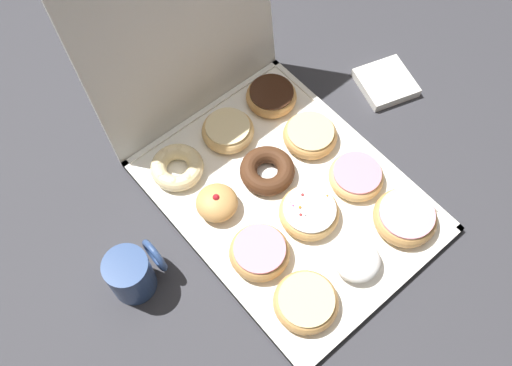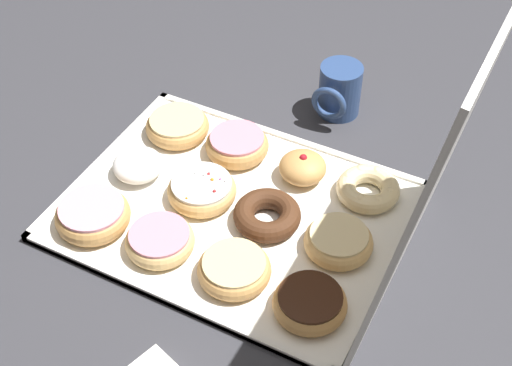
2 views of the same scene
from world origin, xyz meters
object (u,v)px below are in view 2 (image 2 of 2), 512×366
glazed_ring_donut_0 (177,126)px  coffee_mug (339,90)px  pink_frosted_donut_5 (160,240)px  glazed_ring_donut_10 (337,243)px  donut_box (234,212)px  chocolate_frosted_donut_11 (310,303)px  sprinkle_donut_4 (203,188)px  pink_frosted_donut_2 (93,215)px  pink_frosted_donut_3 (237,145)px  chocolate_cake_ring_donut_7 (266,217)px  cruller_donut_9 (368,189)px  jelly_filled_donut_6 (303,167)px  powdered_filled_donut_1 (139,164)px  glazed_ring_donut_8 (234,269)px

glazed_ring_donut_0 → coffee_mug: 0.31m
pink_frosted_donut_5 → glazed_ring_donut_10: size_ratio=1.01×
donut_box → chocolate_frosted_donut_11: chocolate_frosted_donut_11 is taller
sprinkle_donut_4 → pink_frosted_donut_5: size_ratio=1.06×
pink_frosted_donut_2 → sprinkle_donut_4: same height
pink_frosted_donut_3 → chocolate_cake_ring_donut_7: (0.13, 0.12, -0.00)m
glazed_ring_donut_0 → sprinkle_donut_4: 0.17m
cruller_donut_9 → chocolate_frosted_donut_11: 0.26m
jelly_filled_donut_6 → coffee_mug: 0.21m
pink_frosted_donut_2 → sprinkle_donut_4: 0.19m
jelly_filled_donut_6 → pink_frosted_donut_5: bearing=-27.7°
powdered_filled_donut_1 → chocolate_cake_ring_donut_7: size_ratio=0.79×
glazed_ring_donut_10 → donut_box: bearing=-91.3°
glazed_ring_donut_0 → sprinkle_donut_4: sprinkle_donut_4 is taller
pink_frosted_donut_3 → jelly_filled_donut_6: (0.00, 0.13, 0.00)m
donut_box → jelly_filled_donut_6: jelly_filled_donut_6 is taller
pink_frosted_donut_3 → chocolate_frosted_donut_11: (0.25, 0.26, -0.00)m
pink_frosted_donut_3 → chocolate_frosted_donut_11: size_ratio=1.03×
pink_frosted_donut_5 → coffee_mug: (-0.46, 0.11, 0.02)m
cruller_donut_9 → glazed_ring_donut_10: glazed_ring_donut_10 is taller
powdered_filled_donut_1 → coffee_mug: (-0.33, 0.24, 0.02)m
glazed_ring_donut_0 → chocolate_frosted_donut_11: same height
jelly_filled_donut_6 → glazed_ring_donut_10: size_ratio=0.75×
donut_box → glazed_ring_donut_8: size_ratio=4.82×
powdered_filled_donut_1 → pink_frosted_donut_5: (0.13, 0.13, -0.00)m
donut_box → chocolate_frosted_donut_11: (0.13, 0.20, 0.02)m
donut_box → pink_frosted_donut_3: bearing=-154.0°
chocolate_frosted_donut_11 → sprinkle_donut_4: bearing=-117.2°
sprinkle_donut_4 → glazed_ring_donut_0: bearing=-133.8°
sprinkle_donut_4 → chocolate_frosted_donut_11: bearing=62.8°
pink_frosted_donut_3 → pink_frosted_donut_2: bearing=-26.0°
glazed_ring_donut_0 → coffee_mug: bearing=131.5°
donut_box → glazed_ring_donut_0: glazed_ring_donut_0 is taller
chocolate_cake_ring_donut_7 → chocolate_frosted_donut_11: chocolate_frosted_donut_11 is taller
glazed_ring_donut_0 → glazed_ring_donut_8: 0.35m
sprinkle_donut_4 → glazed_ring_donut_8: 0.18m
sprinkle_donut_4 → glazed_ring_donut_8: size_ratio=1.03×
donut_box → powdered_filled_donut_1: size_ratio=6.25×
pink_frosted_donut_5 → pink_frosted_donut_2: bearing=-87.3°
glazed_ring_donut_10 → chocolate_frosted_donut_11: size_ratio=1.00×
pink_frosted_donut_5 → chocolate_cake_ring_donut_7: bearing=134.4°
pink_frosted_donut_3 → glazed_ring_donut_10: (0.13, 0.25, -0.00)m
cruller_donut_9 → glazed_ring_donut_8: bearing=-24.6°
cruller_donut_9 → chocolate_frosted_donut_11: size_ratio=0.98×
pink_frosted_donut_5 → chocolate_cake_ring_donut_7: 0.18m
donut_box → pink_frosted_donut_3: 0.14m
glazed_ring_donut_8 → jelly_filled_donut_6: bearing=180.0°
donut_box → pink_frosted_donut_2: size_ratio=4.47×
pink_frosted_donut_5 → jelly_filled_donut_6: size_ratio=1.35×
glazed_ring_donut_0 → glazed_ring_donut_8: size_ratio=1.03×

